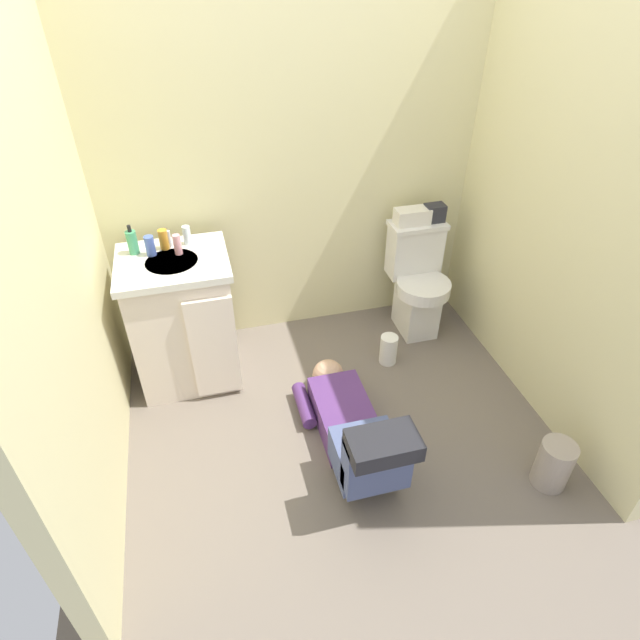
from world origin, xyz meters
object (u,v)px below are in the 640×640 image
Objects in this scene: bottle_amber at (164,239)px; trash_can at (554,464)px; person_plumber at (354,429)px; toiletry_bag at (434,213)px; bottle_pink at (177,244)px; paper_towel_roll at (388,349)px; soap_dispenser at (132,242)px; faucet at (169,239)px; toilet at (417,281)px; bottle_blue at (150,246)px; bottle_clear at (187,235)px; tissue_box at (412,216)px; vanity_cabinet at (184,320)px.

bottle_amber reaches higher than trash_can.
trash_can is at bearing -25.62° from person_plumber.
toiletry_bag is (0.84, 1.05, 0.63)m from person_plumber.
paper_towel_roll is (1.18, -0.27, -0.78)m from bottle_pink.
paper_towel_roll is (1.41, -0.34, -0.79)m from soap_dispenser.
faucet is 0.10m from bottle_pink.
bottle_blue is (-1.62, -0.03, 0.51)m from toilet.
trash_can is 1.16m from paper_towel_roll.
person_plumber is 0.78m from paper_towel_roll.
paper_towel_roll is at bearing -18.18° from bottle_clear.
tissue_box is at bearing 2.48° from bottle_amber.
soap_dispenser reaches higher than trash_can.
paper_towel_roll is (1.25, -0.34, -0.78)m from bottle_amber.
bottle_amber is at bearing -169.38° from bottle_clear.
toiletry_bag is 0.62× the size of paper_towel_roll.
toilet is at bearing 0.99° from bottle_blue.
toilet is 1.63m from bottle_amber.
bottle_clear is at bearing -178.27° from tissue_box.
tissue_box reaches higher than trash_can.
faucet is 0.90× the size of bottle_blue.
bottle_pink is at bearing -16.39° from soap_dispenser.
bottle_blue reaches higher than paper_towel_roll.
toilet is 6.05× the size of toiletry_bag.
person_plumber is 4.84× the size of tissue_box.
bottle_blue is at bearing -25.89° from soap_dispenser.
vanity_cabinet is 6.61× the size of toiletry_bag.
vanity_cabinet is 7.64× the size of bottle_clear.
bottle_amber is 0.42× the size of trash_can.
toilet is 1.56m from bottle_pink.
vanity_cabinet is at bearing 132.61° from person_plumber.
paper_towel_roll is (1.12, -0.37, -0.77)m from bottle_clear.
toilet reaches higher than paper_towel_roll.
bottle_amber is 2.34m from trash_can.
soap_dispenser is 1.65m from paper_towel_roll.
vanity_cabinet reaches higher than trash_can.
faucet is at bearing 178.66° from toilet.
person_plumber is at bearing -46.48° from bottle_blue.
toiletry_bag is at bearing 3.93° from bottle_blue.
vanity_cabinet is (-1.52, -0.11, 0.05)m from toilet.
faucet is 0.10m from bottle_clear.
vanity_cabinet is 1.68m from toiletry_bag.
tissue_box is (1.47, 0.20, 0.38)m from vanity_cabinet.
tissue_box is 1.51m from bottle_amber.
toilet is 1.70m from bottle_blue.
toilet is 3.75× the size of paper_towel_roll.
tissue_box is at bearing 2.57° from soap_dispenser.
bottle_pink is at bearing -47.89° from bottle_amber.
faucet is 2.32m from trash_can.
bottle_amber is at bearing -159.26° from faucet.
bottle_pink reaches higher than bottle_blue.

